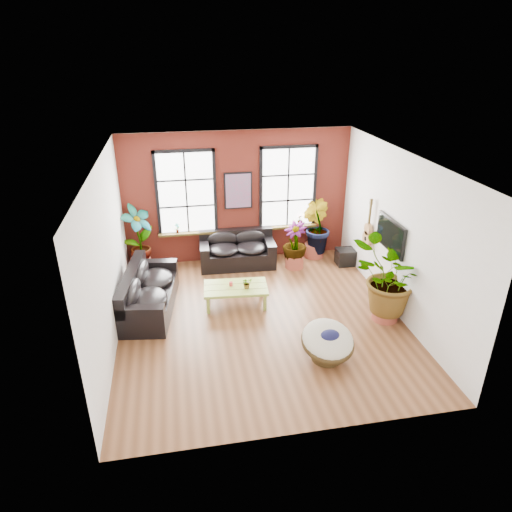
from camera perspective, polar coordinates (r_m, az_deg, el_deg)
The scene contains 19 objects.
room at distance 9.32m, azimuth 0.50°, elevation 1.60°, with size 6.04×6.54×3.54m.
sofa_back at distance 12.26m, azimuth -2.38°, elevation 0.73°, with size 2.02×1.05×0.91m.
sofa_left at distance 10.46m, azimuth -13.51°, elevation -4.48°, with size 1.32×2.48×0.94m.
coffee_table at distance 10.38m, azimuth -2.56°, elevation -4.10°, with size 1.49×0.93×0.55m.
papasan_chair at distance 8.79m, azimuth 8.95°, elevation -10.52°, with size 1.12×1.14×0.76m.
poster at distance 12.07m, azimuth -2.24°, elevation 8.15°, with size 0.74×0.06×0.98m.
tv_wall_unit at distance 10.69m, azimuth 15.67°, elevation 2.61°, with size 0.13×1.86×1.20m.
media_box at distance 12.56m, azimuth 11.21°, elevation -0.09°, with size 0.54×0.45×0.44m.
pot_back_left at distance 12.33m, azimuth -14.14°, elevation -1.05°, with size 0.55×0.55×0.38m.
pot_back_right at distance 12.88m, azimuth 7.26°, elevation 0.76°, with size 0.62×0.62×0.39m.
pot_right_wall at distance 10.33m, azimuth 15.84°, elevation -6.59°, with size 0.66×0.66×0.41m.
pot_mid at distance 12.21m, azimuth 4.82°, elevation -0.65°, with size 0.59×0.59×0.35m.
floor_plant_back_left at distance 12.02m, azimuth -14.45°, elevation 2.39°, with size 0.88×0.59×1.67m, color #294612.
floor_plant_back_right at distance 12.64m, azimuth 7.46°, elevation 3.67°, with size 0.82×0.66×1.48m, color #294612.
floor_plant_right_wall at distance 9.92m, azimuth 16.35°, elevation -2.78°, with size 1.50×1.30×1.67m, color #294612.
floor_plant_mid at distance 12.01m, azimuth 4.87°, elevation 1.66°, with size 0.63×0.63×1.13m, color #294612.
table_plant at distance 10.23m, azimuth -1.14°, elevation -3.40°, with size 0.22×0.19×0.25m, color #294612.
sill_plant_left at distance 12.21m, azimuth -9.83°, elevation 3.45°, with size 0.14×0.10×0.27m, color #294612.
sill_plant_right at distance 12.65m, azimuth 5.52°, elevation 4.50°, with size 0.15×0.15×0.27m, color #294612.
Camera 1 is at (-1.63, -8.25, 5.47)m, focal length 32.00 mm.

